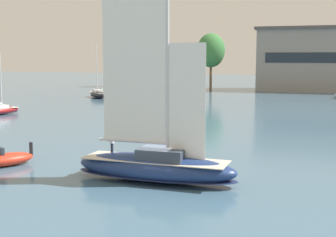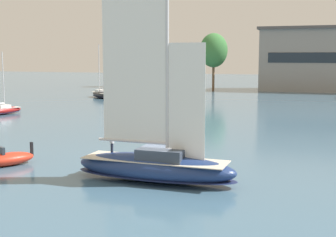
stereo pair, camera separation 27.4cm
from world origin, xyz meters
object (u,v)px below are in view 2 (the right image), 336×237
object	(u,v)px
tree_shore_center	(214,50)
sailboat_moored_far_slip	(2,110)
tree_shore_left	(120,60)
sailboat_moored_near_marina	(100,94)
sailboat_main	(155,164)
motor_tender	(8,159)

from	to	relation	value
tree_shore_center	sailboat_moored_far_slip	world-z (taller)	tree_shore_center
tree_shore_left	sailboat_moored_near_marina	world-z (taller)	sailboat_moored_near_marina
sailboat_main	sailboat_moored_near_marina	size ratio (longest dim) A/B	1.44
tree_shore_center	sailboat_moored_near_marina	size ratio (longest dim) A/B	1.30
tree_shore_left	motor_tender	bearing A→B (deg)	-71.19
tree_shore_left	motor_tender	world-z (taller)	tree_shore_left
tree_shore_left	sailboat_moored_far_slip	bearing A→B (deg)	-81.72
sailboat_moored_near_marina	sailboat_main	bearing A→B (deg)	-60.32
sailboat_moored_far_slip	motor_tender	world-z (taller)	sailboat_moored_far_slip
sailboat_main	sailboat_moored_far_slip	bearing A→B (deg)	140.79
motor_tender	sailboat_main	bearing A→B (deg)	-3.56
tree_shore_center	motor_tender	bearing A→B (deg)	-88.12
tree_shore_center	tree_shore_left	bearing A→B (deg)	168.38
tree_shore_center	sailboat_moored_near_marina	bearing A→B (deg)	-122.73
sailboat_main	sailboat_moored_far_slip	world-z (taller)	sailboat_main
tree_shore_center	sailboat_main	bearing A→B (deg)	-79.78
sailboat_moored_far_slip	motor_tender	bearing A→B (deg)	-51.50
tree_shore_center	motor_tender	xyz separation A→B (m)	(2.86, -87.35, -9.75)
tree_shore_center	sailboat_main	size ratio (longest dim) A/B	0.90
tree_shore_left	sailboat_main	distance (m)	104.43
tree_shore_left	tree_shore_center	size ratio (longest dim) A/B	0.76
sailboat_moored_near_marina	motor_tender	distance (m)	62.68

